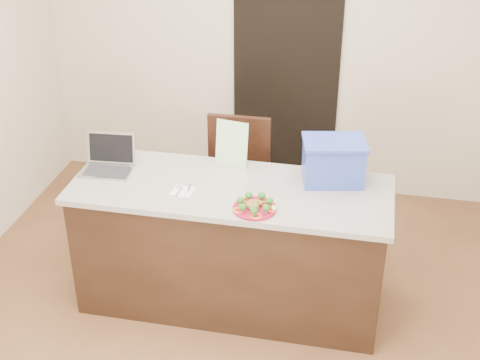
% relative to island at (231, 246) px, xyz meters
% --- Properties ---
extents(ground, '(4.00, 4.00, 0.00)m').
position_rel_island_xyz_m(ground, '(0.00, -0.25, -0.46)').
color(ground, brown).
rests_on(ground, ground).
extents(room_shell, '(4.00, 4.00, 4.00)m').
position_rel_island_xyz_m(room_shell, '(0.00, -0.25, 1.16)').
color(room_shell, white).
rests_on(room_shell, ground).
extents(doorway, '(0.90, 0.02, 2.00)m').
position_rel_island_xyz_m(doorway, '(0.10, 1.73, 0.54)').
color(doorway, black).
rests_on(doorway, ground).
extents(island, '(2.06, 0.76, 0.92)m').
position_rel_island_xyz_m(island, '(0.00, 0.00, 0.00)').
color(island, black).
rests_on(island, ground).
extents(plate, '(0.27, 0.27, 0.02)m').
position_rel_island_xyz_m(plate, '(0.20, -0.24, 0.47)').
color(plate, maroon).
rests_on(plate, island).
extents(meatballs, '(0.10, 0.11, 0.04)m').
position_rel_island_xyz_m(meatballs, '(0.20, -0.24, 0.49)').
color(meatballs, olive).
rests_on(meatballs, plate).
extents(broccoli, '(0.22, 0.22, 0.04)m').
position_rel_island_xyz_m(broccoli, '(0.20, -0.24, 0.51)').
color(broccoli, '#185015').
rests_on(broccoli, plate).
extents(pepper_rings, '(0.25, 0.26, 0.01)m').
position_rel_island_xyz_m(pepper_rings, '(0.20, -0.24, 0.48)').
color(pepper_rings, orange).
rests_on(pepper_rings, plate).
extents(napkin, '(0.15, 0.15, 0.01)m').
position_rel_island_xyz_m(napkin, '(-0.28, -0.12, 0.46)').
color(napkin, silver).
rests_on(napkin, island).
extents(fork, '(0.03, 0.14, 0.00)m').
position_rel_island_xyz_m(fork, '(-0.30, -0.11, 0.47)').
color(fork, silver).
rests_on(fork, napkin).
extents(knife, '(0.03, 0.17, 0.01)m').
position_rel_island_xyz_m(knife, '(-0.25, -0.13, 0.47)').
color(knife, silver).
rests_on(knife, napkin).
extents(yogurt_bottle, '(0.03, 0.03, 0.06)m').
position_rel_island_xyz_m(yogurt_bottle, '(0.32, -0.25, 0.48)').
color(yogurt_bottle, white).
rests_on(yogurt_bottle, island).
extents(laptop, '(0.35, 0.28, 0.23)m').
position_rel_island_xyz_m(laptop, '(-0.85, 0.08, 0.52)').
color(laptop, '#A6A6AA').
rests_on(laptop, island).
extents(leaflet, '(0.23, 0.08, 0.32)m').
position_rel_island_xyz_m(leaflet, '(-0.05, 0.29, 0.62)').
color(leaflet, white).
rests_on(leaflet, island).
extents(blue_box, '(0.45, 0.36, 0.29)m').
position_rel_island_xyz_m(blue_box, '(0.63, 0.21, 0.60)').
color(blue_box, '#3045AD').
rests_on(blue_box, island).
extents(chair, '(0.47, 0.47, 1.07)m').
position_rel_island_xyz_m(chair, '(-0.11, 0.66, 0.14)').
color(chair, '#34190F').
rests_on(chair, ground).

